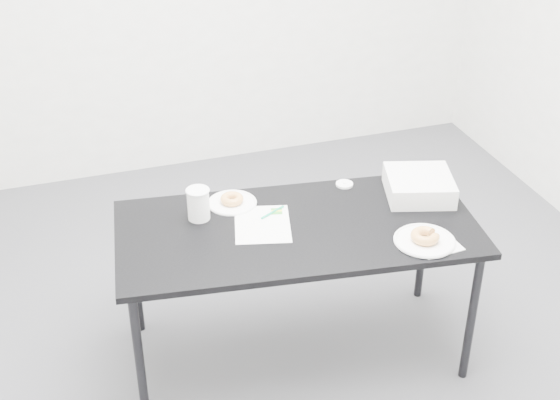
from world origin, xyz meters
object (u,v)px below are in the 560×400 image
object	(u,v)px
table	(297,237)
coffee_cup	(198,204)
plate_near	(425,241)
donut_far	(232,199)
plate_far	(232,203)
bakery_box	(419,186)
donut_near	(425,236)
scorecard	(262,224)
pen	(273,212)

from	to	relation	value
table	coffee_cup	xyz separation A→B (m)	(-0.39, 0.20, 0.13)
plate_near	donut_far	bearing A→B (deg)	140.99
coffee_cup	plate_near	bearing A→B (deg)	-29.19
plate_far	bakery_box	size ratio (longest dim) A/B	0.76
plate_far	bakery_box	world-z (taller)	bakery_box
table	donut_near	xyz separation A→B (m)	(0.47, -0.28, 0.08)
scorecard	plate_near	xyz separation A→B (m)	(0.61, -0.34, 0.01)
pen	bakery_box	distance (m)	0.69
pen	donut_near	size ratio (longest dim) A/B	1.16
donut_near	plate_far	world-z (taller)	donut_near
table	plate_near	world-z (taller)	plate_near
pen	scorecard	bearing A→B (deg)	-162.69
scorecard	donut_near	xyz separation A→B (m)	(0.61, -0.34, 0.03)
donut_near	bakery_box	bearing A→B (deg)	67.06
table	pen	size ratio (longest dim) A/B	11.66
coffee_cup	bakery_box	xyz separation A→B (m)	(1.01, -0.12, -0.02)
scorecard	donut_far	size ratio (longest dim) A/B	2.88
donut_near	plate_far	xyz separation A→B (m)	(-0.69, 0.56, -0.03)
plate_near	donut_near	bearing A→B (deg)	0.00
donut_near	coffee_cup	bearing A→B (deg)	150.81
donut_near	bakery_box	distance (m)	0.39
pen	coffee_cup	world-z (taller)	coffee_cup
pen	coffee_cup	xyz separation A→B (m)	(-0.32, 0.06, 0.07)
table	plate_far	distance (m)	0.36
table	plate_far	bearing A→B (deg)	135.93
table	donut_near	size ratio (longest dim) A/B	13.48
plate_near	bakery_box	size ratio (longest dim) A/B	0.88
donut_near	plate_far	distance (m)	0.88
plate_far	bakery_box	distance (m)	0.86
table	bakery_box	size ratio (longest dim) A/B	5.56
donut_far	donut_near	bearing A→B (deg)	-39.01
table	scorecard	bearing A→B (deg)	163.84
scorecard	pen	size ratio (longest dim) A/B	2.15
table	donut_far	xyz separation A→B (m)	(-0.22, 0.27, 0.08)
scorecard	pen	world-z (taller)	pen
scorecard	coffee_cup	world-z (taller)	coffee_cup
donut_far	plate_near	bearing A→B (deg)	-39.01
donut_near	scorecard	bearing A→B (deg)	150.55
pen	plate_near	bearing A→B (deg)	-66.23
donut_far	bakery_box	xyz separation A→B (m)	(0.84, -0.19, 0.03)
plate_far	bakery_box	bearing A→B (deg)	-12.99
donut_near	donut_far	size ratio (longest dim) A/B	1.16
table	bakery_box	distance (m)	0.63
plate_far	donut_far	bearing A→B (deg)	0.00
table	pen	xyz separation A→B (m)	(-0.07, 0.13, 0.06)
donut_near	donut_far	xyz separation A→B (m)	(-0.69, 0.56, -0.01)
plate_near	donut_far	world-z (taller)	donut_far
plate_near	donut_near	xyz separation A→B (m)	(0.00, 0.00, 0.02)
pen	donut_far	world-z (taller)	donut_far
table	scorecard	xyz separation A→B (m)	(-0.14, 0.06, 0.06)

